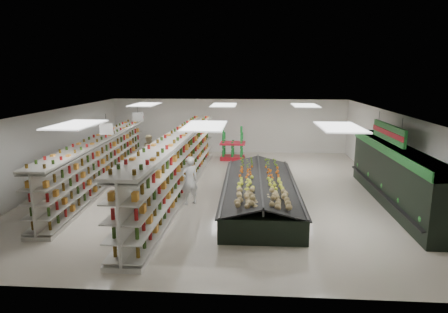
# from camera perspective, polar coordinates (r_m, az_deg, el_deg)

# --- Properties ---
(floor) EXTENTS (16.00, 16.00, 0.00)m
(floor) POSITION_cam_1_polar(r_m,az_deg,el_deg) (16.61, -1.01, -4.67)
(floor) COLOR beige
(floor) RESTS_ON ground
(ceiling) EXTENTS (14.00, 16.00, 0.02)m
(ceiling) POSITION_cam_1_polar(r_m,az_deg,el_deg) (16.00, -1.05, 6.39)
(ceiling) COLOR white
(ceiling) RESTS_ON wall_back
(wall_back) EXTENTS (14.00, 0.02, 3.20)m
(wall_back) POSITION_cam_1_polar(r_m,az_deg,el_deg) (24.11, 0.66, 4.41)
(wall_back) COLOR white
(wall_back) RESTS_ON floor
(wall_front) EXTENTS (14.00, 0.02, 3.20)m
(wall_front) POSITION_cam_1_polar(r_m,az_deg,el_deg) (8.58, -5.84, -9.56)
(wall_front) COLOR white
(wall_front) RESTS_ON floor
(wall_left) EXTENTS (0.02, 16.00, 3.20)m
(wall_left) POSITION_cam_1_polar(r_m,az_deg,el_deg) (18.23, -23.53, 0.99)
(wall_left) COLOR white
(wall_left) RESTS_ON floor
(wall_right) EXTENTS (0.02, 16.00, 3.20)m
(wall_right) POSITION_cam_1_polar(r_m,az_deg,el_deg) (17.10, 23.03, 0.37)
(wall_right) COLOR white
(wall_right) RESTS_ON floor
(produce_wall_case) EXTENTS (0.93, 8.00, 2.20)m
(produce_wall_case) POSITION_cam_1_polar(r_m,az_deg,el_deg) (15.63, 23.04, -1.98)
(produce_wall_case) COLOR black
(produce_wall_case) RESTS_ON floor
(aisle_sign_near) EXTENTS (0.52, 0.06, 0.75)m
(aisle_sign_near) POSITION_cam_1_polar(r_m,az_deg,el_deg) (14.94, -16.46, 3.79)
(aisle_sign_near) COLOR white
(aisle_sign_near) RESTS_ON ceiling
(aisle_sign_far) EXTENTS (0.52, 0.06, 0.75)m
(aisle_sign_far) POSITION_cam_1_polar(r_m,az_deg,el_deg) (18.71, -12.21, 5.54)
(aisle_sign_far) COLOR white
(aisle_sign_far) RESTS_ON ceiling
(hortifruti_banner) EXTENTS (0.12, 3.20, 0.95)m
(hortifruti_banner) POSITION_cam_1_polar(r_m,az_deg,el_deg) (15.29, 22.45, 3.16)
(hortifruti_banner) COLOR #1E702A
(hortifruti_banner) RESTS_ON ceiling
(gondola_left) EXTENTS (1.43, 11.91, 2.06)m
(gondola_left) POSITION_cam_1_polar(r_m,az_deg,el_deg) (17.80, -17.09, -0.93)
(gondola_left) COLOR silver
(gondola_left) RESTS_ON floor
(gondola_center) EXTENTS (1.35, 13.53, 2.34)m
(gondola_center) POSITION_cam_1_polar(r_m,az_deg,el_deg) (16.03, -6.54, -1.38)
(gondola_center) COLOR silver
(gondola_center) RESTS_ON floor
(produce_island) EXTENTS (2.75, 7.44, 1.11)m
(produce_island) POSITION_cam_1_polar(r_m,az_deg,el_deg) (14.73, 5.13, -4.84)
(produce_island) COLOR black
(produce_island) RESTS_ON floor
(soda_endcap) EXTENTS (1.40, 0.97, 1.75)m
(soda_endcap) POSITION_cam_1_polar(r_m,az_deg,el_deg) (22.00, 1.25, 1.70)
(soda_endcap) COLOR #AB131E
(soda_endcap) RESTS_ON floor
(shopper_main) EXTENTS (0.78, 0.71, 1.78)m
(shopper_main) POSITION_cam_1_polar(r_m,az_deg,el_deg) (14.57, -4.95, -3.44)
(shopper_main) COLOR white
(shopper_main) RESTS_ON floor
(shopper_background) EXTENTS (0.80, 0.96, 1.70)m
(shopper_background) POSITION_cam_1_polar(r_m,az_deg,el_deg) (20.42, -10.53, 0.72)
(shopper_background) COLOR #9B865F
(shopper_background) RESTS_ON floor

